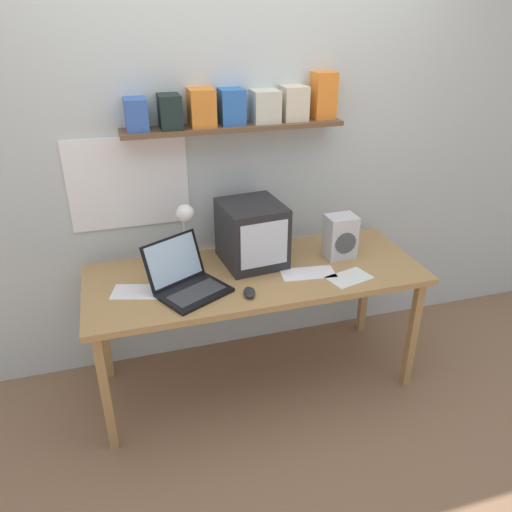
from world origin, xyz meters
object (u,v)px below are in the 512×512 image
at_px(corner_desk, 256,282).
at_px(printed_handout, 308,273).
at_px(crt_monitor, 252,234).
at_px(laptop, 185,278).
at_px(desk_lamp, 185,224).
at_px(loose_paper_near_monitor, 349,278).
at_px(juice_glass, 157,259).
at_px(space_heater, 340,237).
at_px(computer_mouse, 249,292).
at_px(loose_paper_near_laptop, 138,292).

bearing_deg(corner_desk, printed_handout, -19.74).
xyz_separation_m(crt_monitor, laptop, (-0.41, -0.20, -0.11)).
distance_m(desk_lamp, printed_handout, 0.72).
xyz_separation_m(desk_lamp, loose_paper_near_monitor, (0.81, -0.39, -0.26)).
relative_size(printed_handout, loose_paper_near_monitor, 1.18).
distance_m(corner_desk, crt_monitor, 0.27).
bearing_deg(crt_monitor, corner_desk, -102.06).
bearing_deg(juice_glass, printed_handout, -20.92).
distance_m(laptop, juice_glass, 0.30).
bearing_deg(loose_paper_near_monitor, laptop, 171.20).
bearing_deg(laptop, loose_paper_near_monitor, -36.78).
bearing_deg(loose_paper_near_monitor, space_heater, 77.45).
height_order(computer_mouse, loose_paper_near_laptop, computer_mouse).
bearing_deg(computer_mouse, loose_paper_near_laptop, 160.42).
distance_m(corner_desk, loose_paper_near_laptop, 0.64).
height_order(juice_glass, loose_paper_near_monitor, juice_glass).
height_order(desk_lamp, space_heater, desk_lamp).
distance_m(corner_desk, laptop, 0.42).
relative_size(space_heater, loose_paper_near_monitor, 0.96).
height_order(laptop, loose_paper_near_laptop, laptop).
bearing_deg(laptop, computer_mouse, -54.85).
height_order(corner_desk, crt_monitor, crt_monitor).
bearing_deg(desk_lamp, printed_handout, -24.41).
bearing_deg(computer_mouse, loose_paper_near_monitor, 1.75).
bearing_deg(loose_paper_near_monitor, loose_paper_near_laptop, 171.02).
distance_m(crt_monitor, printed_handout, 0.38).
xyz_separation_m(laptop, loose_paper_near_monitor, (0.86, -0.13, -0.06)).
bearing_deg(printed_handout, crt_monitor, 137.96).
bearing_deg(crt_monitor, juice_glass, 166.93).
height_order(juice_glass, space_heater, space_heater).
height_order(computer_mouse, loose_paper_near_monitor, computer_mouse).
xyz_separation_m(corner_desk, laptop, (-0.40, -0.07, 0.12)).
bearing_deg(laptop, corner_desk, -17.74).
bearing_deg(computer_mouse, desk_lamp, 121.17).
xyz_separation_m(computer_mouse, loose_paper_near_laptop, (-0.54, 0.19, -0.01)).
relative_size(juice_glass, computer_mouse, 1.17).
bearing_deg(desk_lamp, loose_paper_near_laptop, -144.76).
bearing_deg(corner_desk, juice_glass, 158.47).
relative_size(laptop, loose_paper_near_monitor, 1.71).
height_order(corner_desk, printed_handout, printed_handout).
xyz_separation_m(crt_monitor, loose_paper_near_laptop, (-0.66, -0.16, -0.17)).
bearing_deg(loose_paper_near_monitor, crt_monitor, 143.01).
relative_size(juice_glass, printed_handout, 0.43).
height_order(desk_lamp, juice_glass, desk_lamp).
xyz_separation_m(laptop, juice_glass, (-0.11, 0.27, -0.00)).
bearing_deg(corner_desk, space_heater, 5.61).
xyz_separation_m(crt_monitor, printed_handout, (0.25, -0.23, -0.17)).
bearing_deg(space_heater, loose_paper_near_laptop, -177.43).
bearing_deg(crt_monitor, desk_lamp, 166.99).
bearing_deg(juice_glass, laptop, -67.78).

